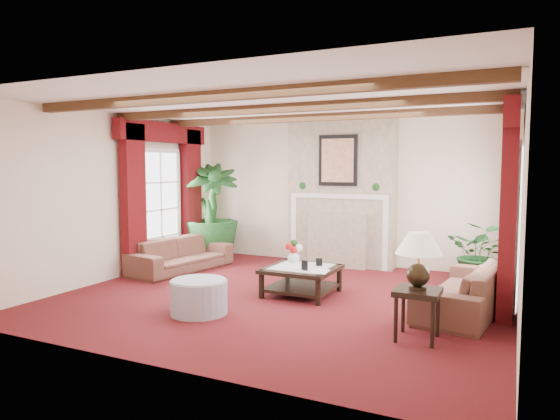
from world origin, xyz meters
The scene contains 23 objects.
floor centered at (0.00, 0.00, 0.00)m, with size 6.00×6.00×0.00m, color #410B10.
ceiling centered at (0.00, 0.00, 2.70)m, with size 6.00×6.00×0.00m, color white.
back_wall centered at (0.00, 2.75, 1.35)m, with size 6.00×0.02×2.70m, color beige.
left_wall centered at (-3.00, 0.00, 1.35)m, with size 0.02×5.50×2.70m, color beige.
right_wall centered at (3.00, 0.00, 1.35)m, with size 0.02×5.50×2.70m, color beige.
ceiling_beams centered at (0.00, 0.00, 2.64)m, with size 6.00×3.00×0.12m, color #362211, non-canonical shape.
fireplace centered at (0.00, 2.55, 2.70)m, with size 2.00×0.52×2.70m, color tan, non-canonical shape.
french_door_left centered at (-2.97, 1.00, 2.13)m, with size 0.10×1.10×2.16m, color white, non-canonical shape.
french_door_right centered at (2.97, 1.00, 2.13)m, with size 0.10×1.10×2.16m, color white, non-canonical shape.
curtains_left centered at (-2.86, 1.00, 2.55)m, with size 0.20×2.40×2.55m, color #4C0A0D, non-canonical shape.
curtains_right centered at (2.86, 1.00, 2.55)m, with size 0.20×2.40×2.55m, color #4C0A0D, non-canonical shape.
sofa_left centered at (-2.39, 0.84, 0.38)m, with size 0.87×2.02×0.77m, color #3F111E.
sofa_right centered at (2.39, 0.34, 0.40)m, with size 0.88×2.11×0.80m, color #3F111E.
potted_palm centered at (-2.50, 1.98, 0.53)m, with size 2.05×2.14×1.07m, color black.
small_plant centered at (2.47, 1.90, 0.39)m, with size 1.12×1.19×0.78m, color black.
coffee_table centered at (0.19, 0.22, 0.20)m, with size 0.98×0.98×0.40m, color black, non-canonical shape.
side_table centered at (2.03, -0.98, 0.27)m, with size 0.46×0.46×0.55m, color black, non-canonical shape.
ottoman centered at (-0.61, -1.19, 0.21)m, with size 0.72×0.72×0.42m, color gray.
table_lamp centered at (2.03, -0.98, 0.86)m, with size 0.49×0.49×0.62m, color black, non-canonical shape.
flower_vase centered at (-0.07, 0.52, 0.49)m, with size 0.21×0.21×0.19m, color silver.
book centered at (0.45, -0.05, 0.56)m, with size 0.23×0.05×0.32m, color black.
photo_frame_a centered at (0.33, 0.00, 0.47)m, with size 0.11×0.02×0.14m, color black, non-canonical shape.
photo_frame_b centered at (0.40, 0.37, 0.46)m, with size 0.09×0.02×0.12m, color black, non-canonical shape.
Camera 1 is at (2.94, -6.29, 1.84)m, focal length 32.00 mm.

